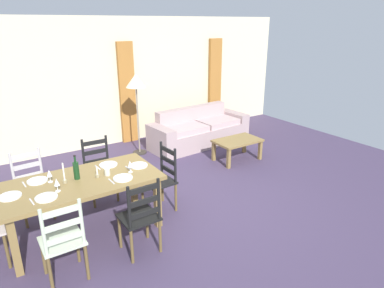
{
  "coord_description": "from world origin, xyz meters",
  "views": [
    {
      "loc": [
        -2.37,
        -3.79,
        2.58
      ],
      "look_at": [
        0.45,
        0.46,
        0.75
      ],
      "focal_mm": 31.89,
      "sensor_mm": 36.0,
      "label": 1
    }
  ],
  "objects_px": {
    "dining_table": "(81,186)",
    "wine_glass_near_right": "(130,165)",
    "dining_chair_near_right": "(141,217)",
    "coffee_table": "(237,143)",
    "dining_chair_far_right": "(99,170)",
    "wine_glass_near_left": "(57,183)",
    "dining_chair_far_left": "(32,186)",
    "wine_bottle": "(76,170)",
    "wine_glass_far_left": "(49,174)",
    "coffee_cup_primary": "(107,172)",
    "couch": "(198,131)",
    "dining_chair_near_left": "(63,241)",
    "standing_lamp": "(136,86)",
    "dining_chair_head_east": "(162,179)"
  },
  "relations": [
    {
      "from": "couch",
      "to": "coffee_table",
      "type": "height_order",
      "value": "couch"
    },
    {
      "from": "coffee_cup_primary",
      "to": "coffee_table",
      "type": "distance_m",
      "value": 3.08
    },
    {
      "from": "dining_chair_near_right",
      "to": "coffee_table",
      "type": "height_order",
      "value": "dining_chair_near_right"
    },
    {
      "from": "dining_chair_head_east",
      "to": "wine_glass_near_right",
      "type": "distance_m",
      "value": 0.65
    },
    {
      "from": "wine_glass_far_left",
      "to": "dining_table",
      "type": "bearing_deg",
      "value": -24.42
    },
    {
      "from": "wine_glass_far_left",
      "to": "coffee_cup_primary",
      "type": "height_order",
      "value": "wine_glass_far_left"
    },
    {
      "from": "dining_chair_near_right",
      "to": "dining_chair_near_left",
      "type": "bearing_deg",
      "value": 178.76
    },
    {
      "from": "dining_chair_far_left",
      "to": "dining_chair_head_east",
      "type": "distance_m",
      "value": 1.77
    },
    {
      "from": "dining_chair_near_left",
      "to": "coffee_table",
      "type": "distance_m",
      "value": 4.0
    },
    {
      "from": "dining_chair_far_left",
      "to": "wine_glass_near_right",
      "type": "distance_m",
      "value": 1.45
    },
    {
      "from": "dining_chair_far_right",
      "to": "wine_bottle",
      "type": "distance_m",
      "value": 0.96
    },
    {
      "from": "wine_bottle",
      "to": "coffee_cup_primary",
      "type": "distance_m",
      "value": 0.37
    },
    {
      "from": "dining_chair_near_left",
      "to": "dining_chair_near_right",
      "type": "bearing_deg",
      "value": -1.24
    },
    {
      "from": "wine_bottle",
      "to": "wine_glass_near_left",
      "type": "relative_size",
      "value": 1.96
    },
    {
      "from": "dining_table",
      "to": "wine_bottle",
      "type": "bearing_deg",
      "value": 112.75
    },
    {
      "from": "dining_chair_far_right",
      "to": "wine_bottle",
      "type": "bearing_deg",
      "value": -124.93
    },
    {
      "from": "wine_bottle",
      "to": "standing_lamp",
      "type": "distance_m",
      "value": 2.88
    },
    {
      "from": "dining_chair_near_left",
      "to": "standing_lamp",
      "type": "distance_m",
      "value": 3.82
    },
    {
      "from": "dining_chair_near_left",
      "to": "wine_glass_near_left",
      "type": "bearing_deg",
      "value": 78.13
    },
    {
      "from": "dining_table",
      "to": "coffee_cup_primary",
      "type": "height_order",
      "value": "coffee_cup_primary"
    },
    {
      "from": "dining_chair_far_left",
      "to": "wine_glass_near_left",
      "type": "relative_size",
      "value": 5.96
    },
    {
      "from": "wine_bottle",
      "to": "coffee_table",
      "type": "height_order",
      "value": "wine_bottle"
    },
    {
      "from": "dining_chair_near_right",
      "to": "dining_table",
      "type": "bearing_deg",
      "value": 119.34
    },
    {
      "from": "wine_glass_far_left",
      "to": "coffee_cup_primary",
      "type": "relative_size",
      "value": 1.79
    },
    {
      "from": "dining_table",
      "to": "dining_chair_near_left",
      "type": "relative_size",
      "value": 1.98
    },
    {
      "from": "dining_chair_far_left",
      "to": "dining_table",
      "type": "bearing_deg",
      "value": -58.98
    },
    {
      "from": "wine_glass_near_left",
      "to": "couch",
      "type": "xyz_separation_m",
      "value": [
        3.46,
        2.18,
        -0.57
      ]
    },
    {
      "from": "couch",
      "to": "coffee_cup_primary",
      "type": "bearing_deg",
      "value": -143.69
    },
    {
      "from": "dining_chair_far_left",
      "to": "coffee_cup_primary",
      "type": "bearing_deg",
      "value": -46.09
    },
    {
      "from": "dining_chair_near_left",
      "to": "dining_chair_far_right",
      "type": "height_order",
      "value": "same"
    },
    {
      "from": "dining_table",
      "to": "wine_glass_near_right",
      "type": "xyz_separation_m",
      "value": [
        0.6,
        -0.13,
        0.2
      ]
    },
    {
      "from": "wine_glass_far_left",
      "to": "dining_chair_near_right",
      "type": "bearing_deg",
      "value": -50.48
    },
    {
      "from": "wine_bottle",
      "to": "couch",
      "type": "bearing_deg",
      "value": 31.84
    },
    {
      "from": "coffee_cup_primary",
      "to": "couch",
      "type": "bearing_deg",
      "value": 36.31
    },
    {
      "from": "dining_chair_far_right",
      "to": "wine_glass_near_left",
      "type": "bearing_deg",
      "value": -130.09
    },
    {
      "from": "wine_glass_near_right",
      "to": "wine_glass_far_left",
      "type": "xyz_separation_m",
      "value": [
        -0.93,
        0.28,
        0.0
      ]
    },
    {
      "from": "dining_table",
      "to": "dining_chair_far_right",
      "type": "bearing_deg",
      "value": 58.36
    },
    {
      "from": "dining_chair_far_right",
      "to": "dining_chair_near_left",
      "type": "bearing_deg",
      "value": -120.79
    },
    {
      "from": "wine_glass_near_right",
      "to": "coffee_table",
      "type": "height_order",
      "value": "wine_glass_near_right"
    },
    {
      "from": "dining_chair_near_right",
      "to": "wine_glass_near_left",
      "type": "height_order",
      "value": "dining_chair_near_right"
    },
    {
      "from": "wine_bottle",
      "to": "wine_glass_near_right",
      "type": "relative_size",
      "value": 1.96
    },
    {
      "from": "wine_glass_near_right",
      "to": "standing_lamp",
      "type": "height_order",
      "value": "standing_lamp"
    },
    {
      "from": "dining_chair_near_left",
      "to": "standing_lamp",
      "type": "bearing_deg",
      "value": 52.95
    },
    {
      "from": "wine_bottle",
      "to": "standing_lamp",
      "type": "relative_size",
      "value": 0.19
    },
    {
      "from": "wine_bottle",
      "to": "coffee_table",
      "type": "distance_m",
      "value": 3.4
    },
    {
      "from": "wine_glass_far_left",
      "to": "dining_chair_near_left",
      "type": "bearing_deg",
      "value": -96.89
    },
    {
      "from": "dining_chair_near_left",
      "to": "wine_glass_near_left",
      "type": "xyz_separation_m",
      "value": [
        0.12,
        0.59,
        0.38
      ]
    },
    {
      "from": "couch",
      "to": "coffee_table",
      "type": "xyz_separation_m",
      "value": [
        0.1,
        -1.22,
        0.06
      ]
    },
    {
      "from": "dining_table",
      "to": "wine_glass_near_left",
      "type": "height_order",
      "value": "wine_glass_near_left"
    },
    {
      "from": "dining_chair_head_east",
      "to": "standing_lamp",
      "type": "distance_m",
      "value": 2.51
    }
  ]
}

